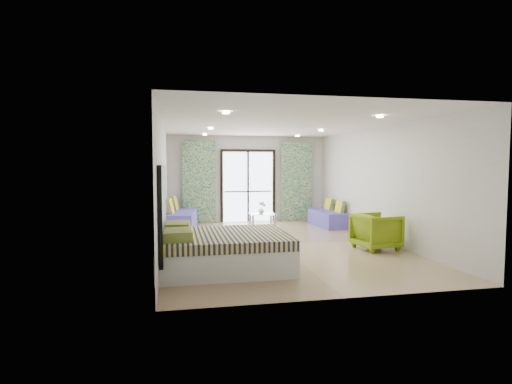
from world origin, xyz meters
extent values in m
cube|color=black|center=(0.00, 3.71, 2.24)|extent=(1.76, 0.08, 0.08)
cube|color=black|center=(-0.84, 3.71, 1.10)|extent=(0.08, 0.08, 2.20)
cube|color=black|center=(0.84, 3.71, 1.10)|extent=(0.08, 0.08, 2.20)
cube|color=black|center=(0.00, 3.71, 1.10)|extent=(0.05, 0.06, 2.20)
cube|color=#595451|center=(0.00, 3.73, 0.95)|extent=(1.52, 0.03, 0.04)
cube|color=white|center=(-1.55, 3.57, 1.25)|extent=(1.00, 0.10, 2.50)
cube|color=white|center=(1.55, 3.57, 1.25)|extent=(1.00, 0.10, 2.50)
cylinder|color=#FFE0B2|center=(-1.40, -2.00, 2.67)|extent=(0.12, 0.12, 0.02)
cylinder|color=#FFE0B2|center=(1.40, -2.00, 2.67)|extent=(0.12, 0.12, 0.02)
cylinder|color=#FFE0B2|center=(-1.40, 1.00, 2.67)|extent=(0.12, 0.12, 0.02)
cylinder|color=#FFE0B2|center=(1.40, 1.00, 2.67)|extent=(0.12, 0.12, 0.02)
cylinder|color=#FFE0B2|center=(-1.40, 3.00, 2.67)|extent=(0.12, 0.12, 0.02)
cylinder|color=#FFE0B2|center=(1.40, 3.00, 2.67)|extent=(0.12, 0.12, 0.02)
cube|color=black|center=(-2.46, -1.87, 1.05)|extent=(0.06, 2.10, 1.50)
cube|color=silver|center=(-2.47, -0.62, 1.05)|extent=(0.02, 0.10, 0.10)
cube|color=silver|center=(-1.45, -1.87, 0.22)|extent=(2.24, 1.79, 0.45)
cube|color=navy|center=(-1.45, -1.87, 0.53)|extent=(2.21, 1.82, 0.17)
cube|color=#186E59|center=(-2.26, -2.30, 0.69)|extent=(0.53, 0.64, 0.16)
cube|color=#186E59|center=(-2.26, -1.45, 0.69)|extent=(0.54, 0.65, 0.16)
cube|color=#524AB1|center=(-2.10, 2.41, 0.20)|extent=(0.94, 1.91, 0.41)
cube|color=#524AB1|center=(-2.10, 2.41, 0.46)|extent=(0.92, 1.88, 0.10)
cube|color=navy|center=(-2.41, 2.01, 0.69)|extent=(0.26, 0.48, 0.43)
cube|color=navy|center=(-2.30, 2.87, 0.69)|extent=(0.26, 0.48, 0.43)
cube|color=#524AB1|center=(2.10, 2.26, 0.18)|extent=(0.69, 1.62, 0.35)
cube|color=#524AB1|center=(2.10, 2.26, 0.40)|extent=(0.67, 1.59, 0.09)
cube|color=navy|center=(2.34, 1.90, 0.60)|extent=(0.19, 0.41, 0.37)
cube|color=navy|center=(2.31, 2.65, 0.60)|extent=(0.19, 0.41, 0.37)
cylinder|color=silver|center=(-0.22, 1.73, 0.22)|extent=(0.06, 0.06, 0.44)
cylinder|color=silver|center=(0.37, 1.70, 0.22)|extent=(0.06, 0.06, 0.44)
cylinder|color=silver|center=(-0.19, 2.33, 0.22)|extent=(0.06, 0.06, 0.44)
cylinder|color=silver|center=(0.41, 2.29, 0.22)|extent=(0.06, 0.06, 0.44)
cube|color=#8CA59E|center=(0.09, 2.01, 0.44)|extent=(0.72, 0.72, 0.02)
sphere|color=white|center=(0.15, 2.01, 0.69)|extent=(0.08, 0.08, 0.08)
sphere|color=white|center=(0.10, 2.07, 0.71)|extent=(0.08, 0.08, 0.08)
sphere|color=white|center=(0.04, 2.02, 0.73)|extent=(0.08, 0.08, 0.08)
sphere|color=white|center=(0.09, 1.96, 0.75)|extent=(0.08, 0.08, 0.08)
imported|color=white|center=(0.06, 2.03, 0.54)|extent=(0.18, 0.19, 0.16)
imported|color=#7B9A13|center=(1.95, -0.94, 0.42)|extent=(0.89, 0.93, 0.84)
camera|label=1|loc=(-2.23, -8.70, 1.82)|focal=28.00mm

